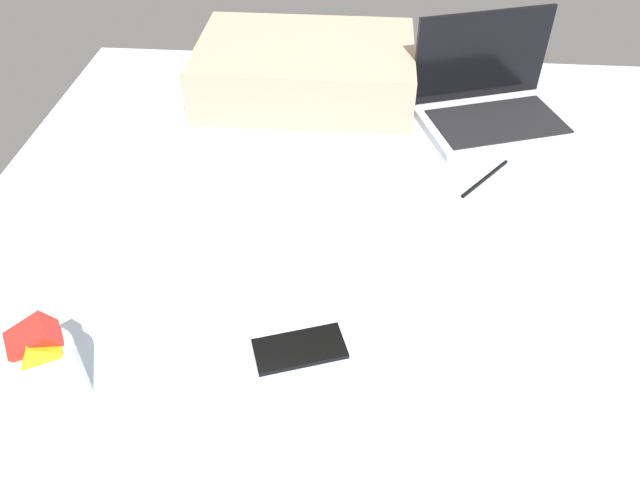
% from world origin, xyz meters
% --- Properties ---
extents(bed_mattress, '(1.80, 1.40, 0.18)m').
position_xyz_m(bed_mattress, '(0.00, 0.00, 0.09)').
color(bed_mattress, silver).
rests_on(bed_mattress, ground).
extents(laptop, '(0.39, 0.32, 0.23)m').
position_xyz_m(laptop, '(0.15, 0.39, 0.22)').
color(laptop, '#B7BABC').
rests_on(laptop, bed_mattress).
extents(snack_cup, '(0.09, 0.10, 0.15)m').
position_xyz_m(snack_cup, '(-0.56, -0.45, 0.24)').
color(snack_cup, silver).
rests_on(snack_cup, bed_mattress).
extents(cell_phone, '(0.15, 0.11, 0.01)m').
position_xyz_m(cell_phone, '(-0.22, -0.33, 0.18)').
color(cell_phone, black).
rests_on(cell_phone, bed_mattress).
extents(pillow, '(0.52, 0.36, 0.13)m').
position_xyz_m(pillow, '(-0.29, 0.48, 0.24)').
color(pillow, tan).
rests_on(pillow, bed_mattress).
extents(charger_cable, '(0.11, 0.14, 0.01)m').
position_xyz_m(charger_cable, '(0.11, 0.14, 0.18)').
color(charger_cable, black).
rests_on(charger_cable, bed_mattress).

